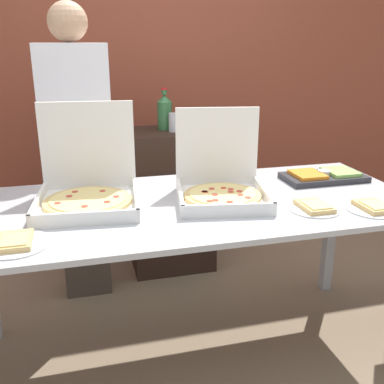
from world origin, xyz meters
name	(u,v)px	position (x,y,z in m)	size (l,w,h in m)	color
ground_plane	(192,353)	(0.00, 0.00, 0.00)	(16.00, 16.00, 0.00)	#847056
brick_wall_behind	(136,61)	(0.00, 1.70, 1.40)	(10.00, 0.06, 2.80)	brown
buffet_table	(192,221)	(0.00, 0.00, 0.75)	(2.12, 0.92, 0.84)	#B7BABF
pizza_box_far_left	(221,183)	(0.15, 0.02, 0.91)	(0.47, 0.49, 0.41)	white
pizza_box_far_right	(88,187)	(-0.46, 0.11, 0.92)	(0.49, 0.50, 0.44)	white
paper_plate_front_center	(15,242)	(-0.74, -0.28, 0.85)	(0.25, 0.25, 0.03)	white
paper_plate_front_left	(374,207)	(0.75, -0.30, 0.85)	(0.24, 0.24, 0.03)	white
paper_plate_front_right	(314,207)	(0.50, -0.23, 0.85)	(0.23, 0.23, 0.03)	white
veggie_tray	(324,176)	(0.77, 0.16, 0.86)	(0.43, 0.22, 0.05)	#28282D
sideboard_podium	(170,199)	(0.11, 1.03, 0.49)	(0.56, 0.45, 0.98)	black
soda_bottle	(165,112)	(0.09, 1.07, 1.10)	(0.10, 0.10, 0.28)	#2D6638
soda_can_silver	(174,122)	(0.13, 0.98, 1.04)	(0.07, 0.07, 0.12)	silver
person_guest_plaid	(78,152)	(-0.49, 0.80, 0.93)	(0.40, 0.22, 1.76)	#473D33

